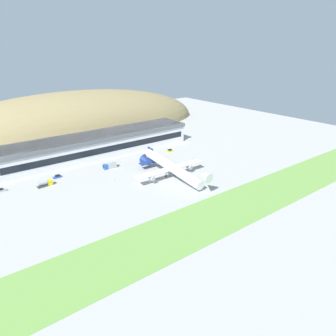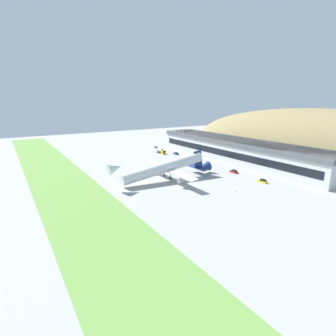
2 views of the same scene
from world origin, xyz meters
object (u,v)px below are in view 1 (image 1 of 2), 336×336
service_car_0 (170,151)px  service_car_2 (57,177)px  cargo_airplane (171,168)px  fuel_truck (110,165)px  terminal_building (98,143)px  traffic_cone_0 (193,158)px  box_truck (44,183)px  service_car_1 (145,156)px  traffic_cone_1 (115,180)px  service_car_3 (0,190)px

service_car_0 → service_car_2: size_ratio=0.98×
cargo_airplane → fuel_truck: bearing=118.6°
terminal_building → traffic_cone_0: size_ratio=204.36×
service_car_0 → traffic_cone_0: 18.97m
service_car_0 → box_truck: bearing=-176.8°
service_car_1 → service_car_0: bearing=-3.8°
service_car_2 → traffic_cone_0: bearing=-16.1°
cargo_airplane → fuel_truck: (-17.10, 31.30, -4.10)m
fuel_truck → traffic_cone_0: (45.08, -16.58, -1.26)m
traffic_cone_1 → fuel_truck: bearing=68.1°
service_car_1 → traffic_cone_1: (-31.43, -19.92, -0.32)m
traffic_cone_0 → cargo_airplane: bearing=-152.3°
cargo_airplane → traffic_cone_0: 32.07m
terminal_building → service_car_0: bearing=-30.7°
terminal_building → service_car_0: terminal_building is taller
terminal_building → traffic_cone_1: bearing=-106.6°
fuel_truck → cargo_airplane: bearing=-61.4°
cargo_airplane → service_car_1: (7.71, 34.74, -5.05)m
terminal_building → fuel_truck: (-5.54, -24.33, -5.64)m
service_car_2 → traffic_cone_1: bearing=-45.2°
traffic_cone_0 → traffic_cone_1: size_ratio=1.00×
terminal_building → fuel_truck: terminal_building is taller
service_car_0 → service_car_3: (-96.20, 1.87, 0.05)m
service_car_0 → service_car_2: (-70.00, 2.06, -0.01)m
service_car_3 → cargo_airplane: bearing=-26.6°
service_car_1 → fuel_truck: 25.07m
service_car_0 → service_car_1: bearing=176.2°
cargo_airplane → box_truck: size_ratio=7.07×
terminal_building → service_car_0: (37.19, -22.08, -6.56)m
terminal_building → service_car_0: size_ratio=27.96×
terminal_building → fuel_truck: size_ratio=16.23×
service_car_3 → traffic_cone_0: service_car_3 is taller
terminal_building → service_car_2: terminal_building is taller
box_truck → service_car_2: bearing=37.1°
service_car_2 → fuel_truck: size_ratio=0.59×
box_truck → fuel_truck: bearing=3.3°
service_car_0 → traffic_cone_0: size_ratio=7.31×
service_car_0 → traffic_cone_1: service_car_0 is taller
cargo_airplane → service_car_3: (-70.57, 35.41, -4.98)m
service_car_1 → fuel_truck: size_ratio=0.58×
service_car_1 → traffic_cone_1: bearing=-147.6°
fuel_truck → service_car_1: bearing=7.9°
traffic_cone_1 → service_car_2: bearing=134.8°
box_truck → traffic_cone_1: 32.50m
cargo_airplane → service_car_3: cargo_airplane is taller
service_car_3 → traffic_cone_1: size_ratio=7.89×
box_truck → terminal_building: bearing=32.6°
service_car_3 → traffic_cone_1: (46.85, -20.59, -0.39)m
service_car_1 → service_car_3: (-78.29, 0.67, 0.07)m
terminal_building → service_car_1: size_ratio=27.80×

